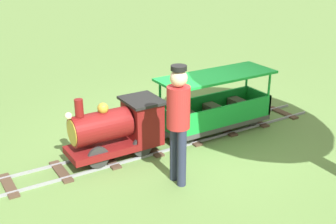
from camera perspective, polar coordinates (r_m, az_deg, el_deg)
name	(u,v)px	position (r m, az deg, el deg)	size (l,w,h in m)	color
ground_plane	(191,138)	(7.22, 3.08, -3.37)	(60.00, 60.00, 0.00)	#608442
track	(169,143)	(7.00, 0.18, -4.02)	(0.67, 5.70, 0.04)	gray
locomotive	(119,127)	(6.43, -6.45, -1.98)	(0.63, 1.44, 0.99)	maroon
passenger_car	(215,108)	(7.31, 6.20, 0.49)	(0.73, 2.00, 0.97)	#3F3F3F
conductor_person	(178,116)	(5.54, 1.36, -0.55)	(0.30, 0.30, 1.62)	#282D47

